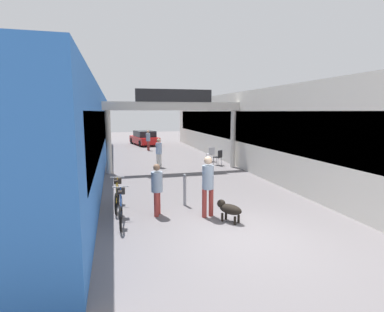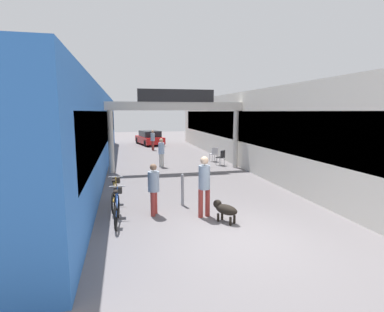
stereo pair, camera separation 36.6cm
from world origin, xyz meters
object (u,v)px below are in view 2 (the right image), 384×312
pedestrian_companion (154,186)px  cafe_chair_black_nearer (221,156)px  pedestrian_with_dog (204,182)px  pedestrian_elderly_walking (153,139)px  bicycle_blue_nearest (117,207)px  bicycle_orange_second (115,195)px  bollard_post_metal (183,189)px  parked_car_red (150,138)px  pedestrian_carrying_crate (161,151)px  cafe_chair_aluminium_farther (214,153)px  dog_on_leash (224,209)px

pedestrian_companion → cafe_chair_black_nearer: 8.88m
pedestrian_with_dog → pedestrian_elderly_walking: 15.86m
pedestrian_with_dog → bicycle_blue_nearest: size_ratio=1.08×
pedestrian_companion → bicycle_orange_second: (-1.16, 0.97, -0.46)m
bollard_post_metal → cafe_chair_black_nearer: size_ratio=1.21×
bicycle_blue_nearest → parked_car_red: (2.63, 19.87, 0.21)m
pedestrian_with_dog → pedestrian_carrying_crate: size_ratio=1.12×
bollard_post_metal → cafe_chair_aluminium_farther: bearing=66.3°
bicycle_blue_nearest → cafe_chair_black_nearer: bearing=54.1°
pedestrian_companion → bollard_post_metal: 1.29m
pedestrian_elderly_walking → cafe_chair_aluminium_farther: bearing=-63.6°
pedestrian_carrying_crate → parked_car_red: size_ratio=0.38×
bicycle_orange_second → bollard_post_metal: bollard_post_metal is taller
pedestrian_with_dog → cafe_chair_aluminium_farther: 9.98m
bicycle_blue_nearest → bicycle_orange_second: same height
cafe_chair_black_nearer → parked_car_red: 12.34m
pedestrian_elderly_walking → cafe_chair_black_nearer: pedestrian_elderly_walking is taller
pedestrian_companion → bollard_post_metal: pedestrian_companion is taller
pedestrian_elderly_walking → bicycle_orange_second: bearing=-100.3°
pedestrian_carrying_crate → cafe_chair_aluminium_farther: pedestrian_carrying_crate is taller
cafe_chair_aluminium_farther → bollard_post_metal: bearing=-113.7°
dog_on_leash → cafe_chair_aluminium_farther: 10.34m
pedestrian_companion → cafe_chair_black_nearer: pedestrian_companion is taller
bicycle_blue_nearest → parked_car_red: size_ratio=0.40×
pedestrian_carrying_crate → bicycle_blue_nearest: 8.53m
pedestrian_with_dog → dog_on_leash: size_ratio=2.23×
cafe_chair_black_nearer → cafe_chair_aluminium_farther: bearing=90.9°
cafe_chair_aluminium_farther → parked_car_red: 11.00m
cafe_chair_black_nearer → dog_on_leash: bearing=-107.9°
dog_on_leash → bollard_post_metal: size_ratio=0.76×
pedestrian_companion → bollard_post_metal: size_ratio=1.46×
dog_on_leash → parked_car_red: parked_car_red is taller
pedestrian_elderly_walking → bicycle_orange_second: size_ratio=0.96×
bicycle_orange_second → pedestrian_elderly_walking: bearing=79.7°
pedestrian_elderly_walking → bicycle_blue_nearest: pedestrian_elderly_walking is taller
pedestrian_elderly_walking → parked_car_red: size_ratio=0.38×
bicycle_blue_nearest → pedestrian_elderly_walking: bearing=80.9°
pedestrian_with_dog → bollard_post_metal: pedestrian_with_dog is taller
pedestrian_elderly_walking → dog_on_leash: (0.44, -16.39, -0.55)m
bicycle_blue_nearest → parked_car_red: 20.04m
cafe_chair_black_nearer → parked_car_red: size_ratio=0.21×
cafe_chair_black_nearer → cafe_chair_aluminium_farther: same height
bicycle_orange_second → pedestrian_carrying_crate: bearing=70.9°
pedestrian_carrying_crate → parked_car_red: bearing=88.3°
pedestrian_with_dog → bollard_post_metal: (-0.41, 1.21, -0.51)m
pedestrian_carrying_crate → parked_car_red: pedestrian_carrying_crate is taller
bollard_post_metal → cafe_chair_aluminium_farther: bollard_post_metal is taller
pedestrian_with_dog → bicycle_orange_second: size_ratio=1.08×
pedestrian_companion → parked_car_red: bearing=85.4°
pedestrian_with_dog → cafe_chair_black_nearer: (3.22, 8.05, -0.51)m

